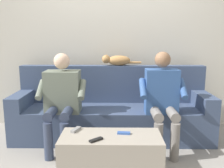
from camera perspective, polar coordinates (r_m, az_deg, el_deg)
ground_plane at (r=2.79m, az=-0.17°, el=-17.50°), size 8.00×8.00×0.00m
back_wall at (r=3.70m, az=0.12°, el=10.61°), size 4.69×0.06×2.63m
couch at (r=3.35m, az=0.03°, el=-6.70°), size 2.55×0.72×0.94m
coffee_table at (r=2.47m, az=-0.27°, el=-16.18°), size 0.96×0.42×0.41m
person_left_seated at (r=2.96m, az=11.53°, el=-2.79°), size 0.54×0.55×1.16m
person_right_seated at (r=3.01m, az=-11.46°, el=-2.64°), size 0.57×0.60×1.14m
cat_on_backrest at (r=3.44m, az=1.07°, el=5.50°), size 0.54×0.15×0.15m
remote_blue at (r=2.42m, az=2.73°, el=-11.19°), size 0.13×0.06×0.02m
remote_black at (r=2.27m, az=-3.70°, el=-12.68°), size 0.13×0.12×0.02m
remote_gray at (r=2.51m, az=-8.33°, el=-10.36°), size 0.09×0.14×0.02m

